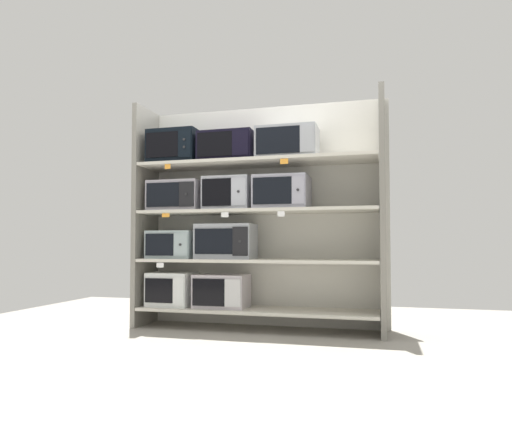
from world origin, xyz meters
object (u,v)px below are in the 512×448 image
(microwave_0, at_px, (172,289))
(microwave_9, at_px, (287,144))
(microwave_6, at_px, (282,193))
(microwave_5, at_px, (229,194))
(microwave_8, at_px, (228,148))
(microwave_7, at_px, (176,148))
(microwave_3, at_px, (226,241))
(microwave_1, at_px, (222,291))
(microwave_4, at_px, (177,196))
(microwave_2, at_px, (174,245))

(microwave_0, height_order, microwave_9, microwave_9)
(microwave_6, bearing_deg, microwave_5, -180.00)
(microwave_6, xyz_separation_m, microwave_8, (-0.54, -0.00, 0.46))
(microwave_7, distance_m, microwave_8, 0.56)
(microwave_3, distance_m, microwave_6, 0.73)
(microwave_0, xyz_separation_m, microwave_1, (0.53, -0.00, -0.01))
(microwave_6, relative_size, microwave_8, 0.94)
(microwave_4, bearing_deg, microwave_9, -0.01)
(microwave_3, relative_size, microwave_5, 1.21)
(microwave_0, height_order, microwave_2, microwave_2)
(microwave_4, distance_m, microwave_9, 1.23)
(microwave_2, distance_m, microwave_4, 0.49)
(microwave_6, xyz_separation_m, microwave_9, (0.05, -0.00, 0.47))
(microwave_5, relative_size, microwave_7, 0.92)
(microwave_6, bearing_deg, microwave_3, 179.97)
(microwave_3, distance_m, microwave_8, 0.92)
(microwave_6, bearing_deg, microwave_1, 180.00)
(microwave_5, height_order, microwave_8, microwave_8)
(microwave_4, relative_size, microwave_5, 1.15)
(microwave_2, xyz_separation_m, microwave_9, (1.16, -0.00, 0.96))
(microwave_2, relative_size, microwave_7, 0.93)
(microwave_5, height_order, microwave_9, microwave_9)
(microwave_6, bearing_deg, microwave_9, -0.10)
(microwave_7, relative_size, microwave_8, 0.93)
(microwave_5, bearing_deg, microwave_4, 179.99)
(microwave_7, bearing_deg, microwave_1, -0.02)
(microwave_2, relative_size, microwave_9, 0.81)
(microwave_9, bearing_deg, microwave_3, 179.96)
(microwave_3, distance_m, microwave_7, 1.08)
(microwave_3, bearing_deg, microwave_6, -0.03)
(microwave_5, distance_m, microwave_7, 0.74)
(microwave_3, bearing_deg, microwave_2, -179.98)
(microwave_2, height_order, microwave_8, microwave_8)
(microwave_0, xyz_separation_m, microwave_9, (1.18, -0.00, 1.41))
(microwave_2, bearing_deg, microwave_3, 0.02)
(microwave_9, bearing_deg, microwave_1, 179.99)
(microwave_6, bearing_deg, microwave_4, 180.00)
(microwave_3, relative_size, microwave_7, 1.11)
(microwave_0, relative_size, microwave_5, 0.93)
(microwave_3, distance_m, microwave_4, 0.69)
(microwave_2, xyz_separation_m, microwave_3, (0.55, 0.00, 0.03))
(microwave_1, bearing_deg, microwave_0, 179.97)
(microwave_0, distance_m, microwave_2, 0.44)
(microwave_2, distance_m, microwave_5, 0.76)
(microwave_2, bearing_deg, microwave_0, 179.19)
(microwave_3, height_order, microwave_9, microwave_9)
(microwave_1, xyz_separation_m, microwave_5, (0.07, -0.00, 0.95))
(microwave_3, bearing_deg, microwave_0, 180.00)
(microwave_5, height_order, microwave_7, microwave_7)
(microwave_9, bearing_deg, microwave_8, 179.99)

